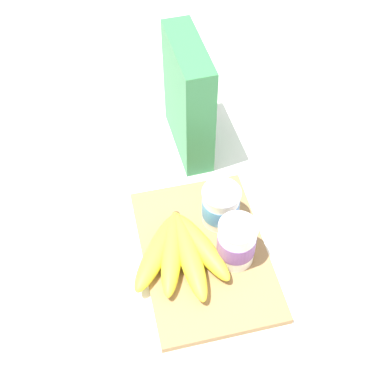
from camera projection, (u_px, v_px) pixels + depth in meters
ground_plane at (204, 256)px, 0.93m from camera, size 2.40×2.40×0.00m
cutting_board at (205, 254)px, 0.93m from camera, size 0.32×0.22×0.02m
cereal_box at (188, 99)px, 1.01m from camera, size 0.19×0.07×0.25m
yogurt_cup_front at (221, 206)px, 0.93m from camera, size 0.07×0.07×0.08m
yogurt_cup_back at (236, 242)px, 0.88m from camera, size 0.07×0.07×0.09m
banana_bunch at (181, 251)px, 0.90m from camera, size 0.20×0.19×0.04m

